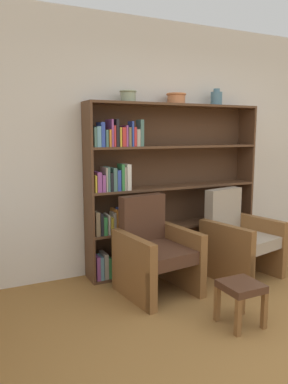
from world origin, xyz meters
The scene contains 8 objects.
wall_back centered at (0.00, 2.36, 1.38)m, with size 12.00×0.06×2.75m.
bookshelf centered at (-0.38, 2.19, 0.90)m, with size 2.04×0.30×1.84m.
bowl_copper centered at (-0.74, 2.17, 1.91)m, with size 0.18×0.18×0.12m.
bowl_brass centered at (-0.17, 2.17, 1.91)m, with size 0.22×0.22×0.12m.
vase_tall centered at (0.37, 2.17, 1.93)m, with size 0.13×0.13×0.19m.
armchair_leather centered at (-0.70, 1.64, 0.40)m, with size 0.72×0.75×0.92m.
armchair_cushioned centered at (0.33, 1.64, 0.40)m, with size 0.77×0.80×0.92m.
footstool centered at (-0.37, 0.77, 0.28)m, with size 0.30×0.30×0.36m.
Camera 1 is at (-2.30, -1.45, 1.54)m, focal length 35.00 mm.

